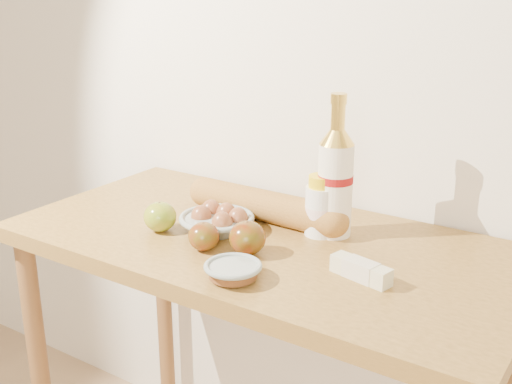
{
  "coord_description": "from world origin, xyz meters",
  "views": [
    {
      "loc": [
        0.75,
        0.02,
        1.48
      ],
      "look_at": [
        0.0,
        1.15,
        1.02
      ],
      "focal_mm": 45.0,
      "sensor_mm": 36.0,
      "label": 1
    }
  ],
  "objects_px": {
    "table": "(263,285)",
    "baguette": "(264,206)",
    "bourbon_bottle": "(335,179)",
    "cream_bottle": "(321,208)",
    "egg_bowl": "(218,221)"
  },
  "relations": [
    {
      "from": "table",
      "to": "baguette",
      "type": "distance_m",
      "value": 0.2
    },
    {
      "from": "bourbon_bottle",
      "to": "baguette",
      "type": "distance_m",
      "value": 0.21
    },
    {
      "from": "bourbon_bottle",
      "to": "cream_bottle",
      "type": "bearing_deg",
      "value": -162.14
    },
    {
      "from": "bourbon_bottle",
      "to": "baguette",
      "type": "height_order",
      "value": "bourbon_bottle"
    },
    {
      "from": "egg_bowl",
      "to": "baguette",
      "type": "relative_size",
      "value": 0.43
    },
    {
      "from": "cream_bottle",
      "to": "baguette",
      "type": "distance_m",
      "value": 0.16
    },
    {
      "from": "baguette",
      "to": "egg_bowl",
      "type": "bearing_deg",
      "value": -112.13
    },
    {
      "from": "cream_bottle",
      "to": "egg_bowl",
      "type": "xyz_separation_m",
      "value": [
        -0.21,
        -0.12,
        -0.04
      ]
    },
    {
      "from": "table",
      "to": "baguette",
      "type": "bearing_deg",
      "value": 121.18
    },
    {
      "from": "table",
      "to": "bourbon_bottle",
      "type": "bearing_deg",
      "value": 40.2
    },
    {
      "from": "cream_bottle",
      "to": "egg_bowl",
      "type": "distance_m",
      "value": 0.25
    },
    {
      "from": "cream_bottle",
      "to": "baguette",
      "type": "bearing_deg",
      "value": -168.21
    },
    {
      "from": "bourbon_bottle",
      "to": "cream_bottle",
      "type": "xyz_separation_m",
      "value": [
        -0.03,
        -0.02,
        -0.07
      ]
    },
    {
      "from": "bourbon_bottle",
      "to": "cream_bottle",
      "type": "relative_size",
      "value": 2.31
    },
    {
      "from": "egg_bowl",
      "to": "baguette",
      "type": "xyz_separation_m",
      "value": [
        0.05,
        0.12,
        0.01
      ]
    }
  ]
}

